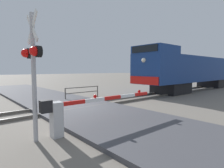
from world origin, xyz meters
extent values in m
plane|color=slate|center=(0.00, 0.00, 0.00)|extent=(160.00, 160.00, 0.00)
cube|color=#59544C|center=(-0.72, 0.00, 0.07)|extent=(0.08, 80.00, 0.15)
cube|color=#59544C|center=(0.72, 0.00, 0.07)|extent=(0.08, 80.00, 0.15)
cube|color=#47474C|center=(0.00, 0.00, 0.07)|extent=(36.00, 4.69, 0.15)
cube|color=black|center=(0.00, 10.28, 0.53)|extent=(2.59, 3.20, 1.05)
cube|color=black|center=(0.00, 20.07, 0.53)|extent=(2.59, 3.20, 1.05)
cube|color=navy|center=(0.00, 15.17, 2.32)|extent=(3.05, 17.79, 2.55)
cube|color=navy|center=(0.00, 7.76, 3.93)|extent=(2.99, 2.97, 0.66)
cube|color=black|center=(0.00, 6.25, 3.93)|extent=(2.59, 0.06, 0.53)
cube|color=red|center=(0.00, 6.24, 1.40)|extent=(2.89, 0.08, 0.64)
sphere|color=#F2EACC|center=(0.00, 6.23, 3.02)|extent=(0.36, 0.36, 0.36)
cylinder|color=#ADADB2|center=(3.71, -3.47, 2.00)|extent=(0.14, 0.14, 4.00)
cube|color=white|center=(3.71, -3.47, 3.55)|extent=(0.95, 0.04, 0.95)
cube|color=white|center=(3.71, -3.47, 3.55)|extent=(0.95, 0.04, 0.95)
cube|color=black|center=(3.71, -3.47, 2.80)|extent=(1.04, 0.08, 0.08)
sphere|color=red|center=(3.29, -3.57, 2.80)|extent=(0.28, 0.28, 0.28)
sphere|color=red|center=(4.13, -3.57, 2.80)|extent=(0.28, 0.28, 0.28)
cylinder|color=black|center=(3.29, -3.45, 2.80)|extent=(0.34, 0.14, 0.34)
cylinder|color=black|center=(4.13, -3.45, 2.80)|extent=(0.34, 0.14, 0.34)
cube|color=silver|center=(3.79, -2.81, 0.60)|extent=(0.36, 0.36, 1.20)
cube|color=black|center=(3.79, -3.16, 1.10)|extent=(0.28, 0.36, 0.40)
cube|color=red|center=(3.79, -2.15, 1.10)|extent=(0.10, 0.91, 0.14)
cube|color=white|center=(3.79, -1.24, 1.10)|extent=(0.10, 0.91, 0.14)
cube|color=red|center=(3.79, -0.34, 1.10)|extent=(0.10, 0.91, 0.14)
cube|color=white|center=(3.79, 0.57, 1.10)|extent=(0.10, 0.91, 0.14)
cube|color=red|center=(3.79, 1.48, 1.10)|extent=(0.10, 0.91, 0.14)
sphere|color=red|center=(3.79, -1.22, 1.24)|extent=(0.14, 0.14, 0.14)
sphere|color=red|center=(3.79, 1.37, 1.24)|extent=(0.14, 0.14, 0.14)
cylinder|color=#4C4742|center=(-2.58, 0.65, 0.47)|extent=(0.08, 0.08, 0.95)
cylinder|color=#4C4742|center=(-2.58, 3.52, 0.47)|extent=(0.08, 0.08, 0.95)
cylinder|color=#4C4742|center=(-2.58, 2.08, 0.91)|extent=(0.06, 2.87, 0.06)
cylinder|color=#4C4742|center=(-2.58, 2.08, 0.52)|extent=(0.06, 2.87, 0.06)
camera|label=1|loc=(9.62, -5.32, 2.28)|focal=29.44mm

